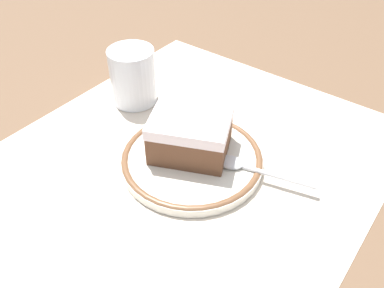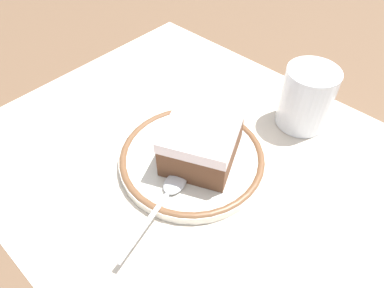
{
  "view_description": "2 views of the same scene",
  "coord_description": "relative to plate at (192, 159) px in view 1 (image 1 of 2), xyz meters",
  "views": [
    {
      "loc": [
        -0.28,
        -0.23,
        0.34
      ],
      "look_at": [
        0.01,
        -0.01,
        0.03
      ],
      "focal_mm": 37.85,
      "sensor_mm": 36.0,
      "label": 1
    },
    {
      "loc": [
        0.19,
        -0.21,
        0.32
      ],
      "look_at": [
        0.01,
        -0.01,
        0.03
      ],
      "focal_mm": 32.47,
      "sensor_mm": 36.0,
      "label": 2
    }
  ],
  "objects": [
    {
      "name": "ground_plane",
      "position": [
        -0.01,
        0.01,
        -0.01
      ],
      "size": [
        2.4,
        2.4,
        0.0
      ],
      "primitive_type": "plane",
      "color": "brown"
    },
    {
      "name": "placemat",
      "position": [
        -0.01,
        0.01,
        -0.01
      ],
      "size": [
        0.51,
        0.43,
        0.0
      ],
      "primitive_type": "cube",
      "color": "beige",
      "rests_on": "ground_plane"
    },
    {
      "name": "plate",
      "position": [
        0.0,
        0.0,
        0.0
      ],
      "size": [
        0.17,
        0.17,
        0.01
      ],
      "color": "silver",
      "rests_on": "placemat"
    },
    {
      "name": "cake_slice",
      "position": [
        0.01,
        0.01,
        0.03
      ],
      "size": [
        0.11,
        0.12,
        0.05
      ],
      "color": "brown",
      "rests_on": "plate"
    },
    {
      "name": "spoon",
      "position": [
        0.02,
        -0.06,
        0.01
      ],
      "size": [
        0.04,
        0.12,
        0.01
      ],
      "color": "silver",
      "rests_on": "plate"
    },
    {
      "name": "cup",
      "position": [
        0.06,
        0.15,
        0.03
      ],
      "size": [
        0.07,
        0.07,
        0.08
      ],
      "color": "silver",
      "rests_on": "placemat"
    }
  ]
}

